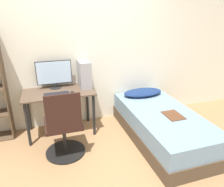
% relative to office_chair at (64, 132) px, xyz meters
% --- Properties ---
extents(ground_plane, '(14.00, 14.00, 0.00)m').
position_rel_office_chair_xyz_m(ground_plane, '(0.50, -0.46, -0.38)').
color(ground_plane, '#9E754C').
extents(wall_back, '(8.00, 0.05, 2.50)m').
position_rel_office_chair_xyz_m(wall_back, '(0.50, 0.97, 0.87)').
color(wall_back, silver).
rests_on(wall_back, ground_plane).
extents(desk, '(1.09, 0.59, 0.72)m').
position_rel_office_chair_xyz_m(desk, '(0.01, 0.65, 0.23)').
color(desk, brown).
rests_on(desk, ground_plane).
extents(office_chair, '(0.56, 0.56, 0.98)m').
position_rel_office_chair_xyz_m(office_chair, '(0.00, 0.00, 0.00)').
color(office_chair, black).
rests_on(office_chair, ground_plane).
extents(bed, '(0.94, 1.94, 0.46)m').
position_rel_office_chair_xyz_m(bed, '(1.49, -0.03, -0.15)').
color(bed, '#4C3D2D').
rests_on(bed, ground_plane).
extents(pillow, '(0.72, 0.36, 0.11)m').
position_rel_office_chair_xyz_m(pillow, '(1.49, 0.68, 0.14)').
color(pillow, navy).
rests_on(pillow, bed).
extents(magazine, '(0.24, 0.32, 0.01)m').
position_rel_office_chair_xyz_m(magazine, '(1.56, -0.19, 0.09)').
color(magazine, '#56331E').
rests_on(magazine, bed).
extents(monitor, '(0.55, 0.19, 0.45)m').
position_rel_office_chair_xyz_m(monitor, '(-0.02, 0.84, 0.58)').
color(monitor, black).
rests_on(monitor, desk).
extents(keyboard, '(0.37, 0.11, 0.02)m').
position_rel_office_chair_xyz_m(keyboard, '(-0.03, 0.53, 0.35)').
color(keyboard, black).
rests_on(keyboard, desk).
extents(pc_tower, '(0.17, 0.34, 0.43)m').
position_rel_office_chair_xyz_m(pc_tower, '(0.45, 0.75, 0.56)').
color(pc_tower, '#99999E').
rests_on(pc_tower, desk).
extents(mouse, '(0.06, 0.09, 0.02)m').
position_rel_office_chair_xyz_m(mouse, '(0.21, 0.53, 0.35)').
color(mouse, black).
rests_on(mouse, desk).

